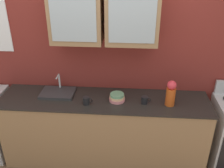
# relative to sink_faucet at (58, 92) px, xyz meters

# --- Properties ---
(ground_plane) EXTENTS (10.00, 10.00, 0.00)m
(ground_plane) POSITION_rel_sink_faucet_xyz_m (0.59, -0.09, -0.94)
(ground_plane) COLOR brown
(back_wall_unit) EXTENTS (4.89, 0.42, 2.73)m
(back_wall_unit) POSITION_rel_sink_faucet_xyz_m (0.59, 0.22, 0.54)
(back_wall_unit) COLOR maroon
(back_wall_unit) RESTS_ON ground_plane
(counter) EXTENTS (2.56, 0.61, 0.92)m
(counter) POSITION_rel_sink_faucet_xyz_m (0.59, -0.09, -0.48)
(counter) COLOR #93704C
(counter) RESTS_ON ground_plane
(sink_faucet) EXTENTS (0.42, 0.31, 0.22)m
(sink_faucet) POSITION_rel_sink_faucet_xyz_m (0.00, 0.00, 0.00)
(sink_faucet) COLOR #2D2D30
(sink_faucet) RESTS_ON counter
(bowl_stack) EXTENTS (0.19, 0.19, 0.09)m
(bowl_stack) POSITION_rel_sink_faucet_xyz_m (0.75, -0.11, 0.02)
(bowl_stack) COLOR #D87F84
(bowl_stack) RESTS_ON counter
(vase) EXTENTS (0.11, 0.11, 0.31)m
(vase) POSITION_rel_sink_faucet_xyz_m (1.37, -0.15, 0.14)
(vase) COLOR #BF4C19
(vase) RESTS_ON counter
(cup_near_sink) EXTENTS (0.11, 0.08, 0.09)m
(cup_near_sink) POSITION_rel_sink_faucet_xyz_m (0.40, -0.22, 0.03)
(cup_near_sink) COLOR black
(cup_near_sink) RESTS_ON counter
(cup_near_bowls) EXTENTS (0.11, 0.08, 0.09)m
(cup_near_bowls) POSITION_rel_sink_faucet_xyz_m (1.08, -0.14, 0.02)
(cup_near_bowls) COLOR black
(cup_near_bowls) RESTS_ON counter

